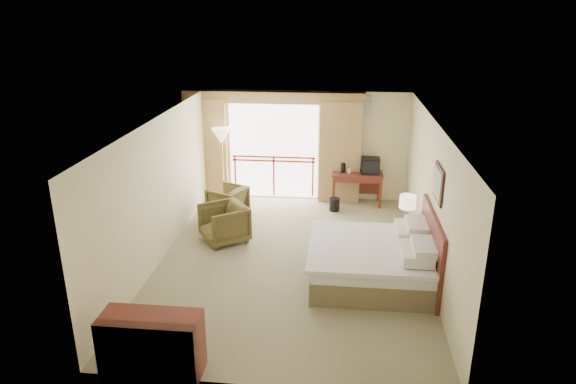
# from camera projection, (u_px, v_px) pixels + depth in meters

# --- Properties ---
(floor) EXTENTS (7.00, 7.00, 0.00)m
(floor) POSITION_uv_depth(u_px,v_px,m) (292.00, 260.00, 9.86)
(floor) COLOR gray
(floor) RESTS_ON ground
(ceiling) EXTENTS (7.00, 7.00, 0.00)m
(ceiling) POSITION_uv_depth(u_px,v_px,m) (292.00, 122.00, 8.94)
(ceiling) COLOR white
(ceiling) RESTS_ON wall_back
(wall_back) EXTENTS (5.00, 0.00, 5.00)m
(wall_back) POSITION_uv_depth(u_px,v_px,m) (306.00, 146.00, 12.68)
(wall_back) COLOR beige
(wall_back) RESTS_ON ground
(wall_front) EXTENTS (5.00, 0.00, 5.00)m
(wall_front) POSITION_uv_depth(u_px,v_px,m) (264.00, 294.00, 6.13)
(wall_front) COLOR beige
(wall_front) RESTS_ON ground
(wall_left) EXTENTS (0.00, 7.00, 7.00)m
(wall_left) POSITION_uv_depth(u_px,v_px,m) (160.00, 190.00, 9.65)
(wall_left) COLOR beige
(wall_left) RESTS_ON ground
(wall_right) EXTENTS (0.00, 7.00, 7.00)m
(wall_right) POSITION_uv_depth(u_px,v_px,m) (431.00, 199.00, 9.16)
(wall_right) COLOR beige
(wall_right) RESTS_ON ground
(balcony_door) EXTENTS (2.40, 0.00, 2.40)m
(balcony_door) POSITION_uv_depth(u_px,v_px,m) (274.00, 151.00, 12.79)
(balcony_door) COLOR white
(balcony_door) RESTS_ON wall_back
(balcony_railing) EXTENTS (2.09, 0.03, 1.02)m
(balcony_railing) POSITION_uv_depth(u_px,v_px,m) (274.00, 166.00, 12.90)
(balcony_railing) COLOR #A91C0E
(balcony_railing) RESTS_ON wall_back
(curtain_left) EXTENTS (1.00, 0.26, 2.50)m
(curtain_left) POSITION_uv_depth(u_px,v_px,m) (208.00, 149.00, 12.81)
(curtain_left) COLOR #987647
(curtain_left) RESTS_ON wall_back
(curtain_right) EXTENTS (1.00, 0.26, 2.50)m
(curtain_right) POSITION_uv_depth(u_px,v_px,m) (340.00, 152.00, 12.49)
(curtain_right) COLOR #987647
(curtain_right) RESTS_ON wall_back
(valance) EXTENTS (4.40, 0.22, 0.28)m
(valance) POSITION_uv_depth(u_px,v_px,m) (273.00, 98.00, 12.23)
(valance) COLOR #987647
(valance) RESTS_ON wall_back
(hvac_vent) EXTENTS (0.50, 0.04, 0.50)m
(hvac_vent) POSITION_uv_depth(u_px,v_px,m) (361.00, 107.00, 12.18)
(hvac_vent) COLOR silver
(hvac_vent) RESTS_ON wall_back
(bed) EXTENTS (2.13, 2.06, 0.97)m
(bed) POSITION_uv_depth(u_px,v_px,m) (373.00, 261.00, 9.03)
(bed) COLOR brown
(bed) RESTS_ON floor
(headboard) EXTENTS (0.06, 2.10, 1.30)m
(headboard) POSITION_uv_depth(u_px,v_px,m) (431.00, 249.00, 8.84)
(headboard) COLOR #571D18
(headboard) RESTS_ON wall_right
(framed_art) EXTENTS (0.04, 0.72, 0.60)m
(framed_art) POSITION_uv_depth(u_px,v_px,m) (438.00, 184.00, 8.43)
(framed_art) COLOR black
(framed_art) RESTS_ON wall_right
(nightstand) EXTENTS (0.40, 0.47, 0.56)m
(nightstand) POSITION_uv_depth(u_px,v_px,m) (405.00, 237.00, 10.19)
(nightstand) COLOR #571D18
(nightstand) RESTS_ON floor
(table_lamp) EXTENTS (0.32, 0.32, 0.56)m
(table_lamp) POSITION_uv_depth(u_px,v_px,m) (408.00, 202.00, 9.99)
(table_lamp) COLOR tan
(table_lamp) RESTS_ON nightstand
(phone) EXTENTS (0.19, 0.15, 0.08)m
(phone) POSITION_uv_depth(u_px,v_px,m) (404.00, 225.00, 9.94)
(phone) COLOR black
(phone) RESTS_ON nightstand
(desk) EXTENTS (1.22, 0.59, 0.80)m
(desk) POSITION_uv_depth(u_px,v_px,m) (357.00, 179.00, 12.54)
(desk) COLOR #571D18
(desk) RESTS_ON floor
(tv) EXTENTS (0.43, 0.34, 0.39)m
(tv) POSITION_uv_depth(u_px,v_px,m) (370.00, 166.00, 12.33)
(tv) COLOR black
(tv) RESTS_ON desk
(coffee_maker) EXTENTS (0.12, 0.12, 0.24)m
(coffee_maker) POSITION_uv_depth(u_px,v_px,m) (343.00, 168.00, 12.43)
(coffee_maker) COLOR black
(coffee_maker) RESTS_ON desk
(cup) EXTENTS (0.10, 0.10, 0.11)m
(cup) POSITION_uv_depth(u_px,v_px,m) (349.00, 171.00, 12.39)
(cup) COLOR white
(cup) RESTS_ON desk
(wastebasket) EXTENTS (0.31, 0.31, 0.31)m
(wastebasket) POSITION_uv_depth(u_px,v_px,m) (334.00, 204.00, 12.21)
(wastebasket) COLOR black
(wastebasket) RESTS_ON floor
(armchair_far) EXTENTS (1.01, 1.00, 0.70)m
(armchair_far) POSITION_uv_depth(u_px,v_px,m) (228.00, 215.00, 11.99)
(armchair_far) COLOR #4A3F1F
(armchair_far) RESTS_ON floor
(armchair_near) EXTENTS (1.20, 1.19, 0.79)m
(armchair_near) POSITION_uv_depth(u_px,v_px,m) (225.00, 241.00, 10.68)
(armchair_near) COLOR #4A3F1F
(armchair_near) RESTS_ON floor
(side_table) EXTENTS (0.48, 0.48, 0.52)m
(side_table) POSITION_uv_depth(u_px,v_px,m) (213.00, 214.00, 11.13)
(side_table) COLOR black
(side_table) RESTS_ON floor
(book) EXTENTS (0.27, 0.28, 0.02)m
(book) POSITION_uv_depth(u_px,v_px,m) (213.00, 207.00, 11.07)
(book) COLOR white
(book) RESTS_ON side_table
(floor_lamp) EXTENTS (0.47, 0.47, 1.85)m
(floor_lamp) POSITION_uv_depth(u_px,v_px,m) (221.00, 139.00, 12.36)
(floor_lamp) COLOR tan
(floor_lamp) RESTS_ON floor
(dresser) EXTENTS (1.30, 0.55, 0.87)m
(dresser) POSITION_uv_depth(u_px,v_px,m) (152.00, 345.00, 6.68)
(dresser) COLOR #571D18
(dresser) RESTS_ON floor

